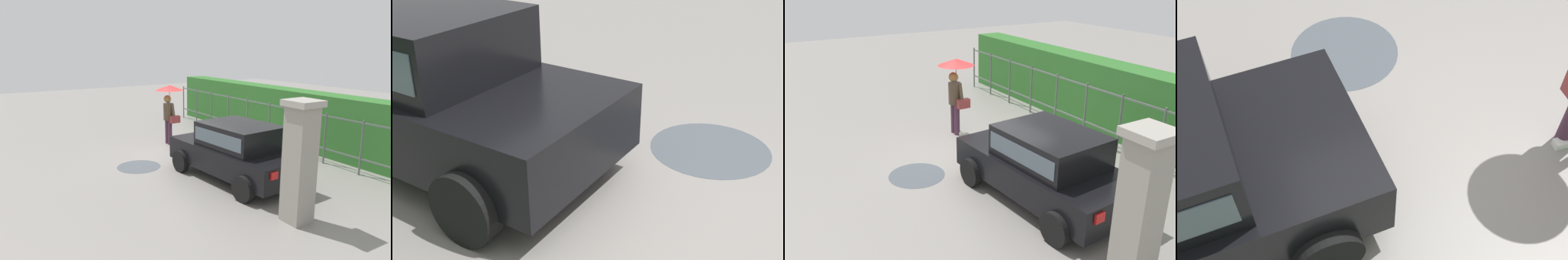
% 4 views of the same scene
% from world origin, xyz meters
% --- Properties ---
extents(ground_plane, '(40.00, 40.00, 0.00)m').
position_xyz_m(ground_plane, '(0.00, 0.00, 0.00)').
color(ground_plane, gray).
extents(car, '(3.84, 2.08, 1.48)m').
position_xyz_m(car, '(2.50, -0.22, 0.80)').
color(car, black).
rests_on(car, ground).
extents(pedestrian, '(0.97, 0.97, 2.06)m').
position_xyz_m(pedestrian, '(-1.59, -0.01, 1.50)').
color(pedestrian, '#47283D').
rests_on(pedestrian, ground).
extents(gate_pillar, '(0.60, 0.60, 2.42)m').
position_xyz_m(gate_pillar, '(5.02, -0.65, 1.24)').
color(gate_pillar, gray).
rests_on(gate_pillar, ground).
extents(fence_section, '(11.91, 0.05, 1.50)m').
position_xyz_m(fence_section, '(0.42, 2.78, 0.83)').
color(fence_section, '#59605B').
rests_on(fence_section, ground).
extents(hedge_row, '(12.86, 0.90, 1.90)m').
position_xyz_m(hedge_row, '(0.42, 3.71, 0.95)').
color(hedge_row, '#2D6B28').
rests_on(hedge_row, ground).
extents(puddle_near, '(1.24, 1.24, 0.00)m').
position_xyz_m(puddle_near, '(0.26, -1.97, 0.00)').
color(puddle_near, '#4C545B').
rests_on(puddle_near, ground).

